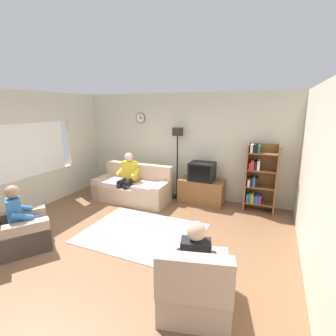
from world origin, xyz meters
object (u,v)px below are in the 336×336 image
object	(u,v)px
person_on_couch	(127,175)
person_in_right_armchair	(196,259)
armchair_near_bookshelf	(195,286)
armchair_near_window	(18,232)
couch	(133,188)
person_in_left_armchair	(22,214)
tv	(202,171)
tv_stand	(202,191)
bookshelf	(259,178)
floor_lamp	(177,143)

from	to	relation	value
person_on_couch	person_in_right_armchair	bearing A→B (deg)	-44.73
armchair_near_bookshelf	armchair_near_window	bearing A→B (deg)	179.13
couch	person_in_right_armchair	world-z (taller)	person_in_right_armchair
person_in_left_armchair	person_in_right_armchair	xyz separation A→B (m)	(3.05, -0.03, 0.00)
couch	tv	world-z (taller)	tv
tv_stand	person_in_right_armchair	size ratio (longest dim) A/B	0.98
armchair_near_window	tv	bearing A→B (deg)	54.69
person_on_couch	person_in_left_armchair	xyz separation A→B (m)	(-0.48, -2.52, -0.09)
tv	bookshelf	size ratio (longest dim) A/B	0.39
bookshelf	person_in_right_armchair	xyz separation A→B (m)	(-0.48, -3.27, -0.18)
person_on_couch	person_in_left_armchair	distance (m)	2.56
tv_stand	person_in_right_armchair	world-z (taller)	person_in_right_armchair
person_on_couch	tv	bearing A→B (deg)	19.56
tv_stand	armchair_near_window	distance (m)	3.96
couch	person_in_right_armchair	bearing A→B (deg)	-46.79
person_in_right_armchair	couch	bearing A→B (deg)	133.21
bookshelf	person_in_left_armchair	size ratio (longest dim) A/B	1.38
tv	person_in_right_armchair	world-z (taller)	person_in_right_armchair
tv	bookshelf	xyz separation A→B (m)	(1.30, 0.09, -0.03)
tv_stand	tv	xyz separation A→B (m)	(-0.00, -0.02, 0.52)
person_on_couch	bookshelf	bearing A→B (deg)	13.18
tv	person_in_right_armchair	distance (m)	3.29
tv_stand	floor_lamp	bearing A→B (deg)	171.93
tv	floor_lamp	world-z (taller)	floor_lamp
armchair_near_bookshelf	bookshelf	bearing A→B (deg)	82.30
tv_stand	tv	distance (m)	0.52
tv_stand	tv	bearing A→B (deg)	-90.00
person_in_left_armchair	tv	bearing A→B (deg)	54.68
tv_stand	armchair_near_bookshelf	bearing A→B (deg)	-75.47
bookshelf	tv_stand	bearing A→B (deg)	-176.96
couch	person_on_couch	xyz separation A→B (m)	(-0.08, -0.11, 0.39)
tv	person_on_couch	bearing A→B (deg)	-160.44
bookshelf	person_on_couch	size ratio (longest dim) A/B	1.25
couch	armchair_near_bookshelf	size ratio (longest dim) A/B	1.81
bookshelf	floor_lamp	bearing A→B (deg)	179.15
couch	person_in_left_armchair	size ratio (longest dim) A/B	1.71
person_in_left_armchair	person_in_right_armchair	size ratio (longest dim) A/B	1.00
armchair_near_bookshelf	person_in_left_armchair	world-z (taller)	person_in_left_armchair
tv	floor_lamp	xyz separation A→B (m)	(-0.70, 0.12, 0.63)
person_on_couch	person_in_left_armchair	size ratio (longest dim) A/B	1.11
tv_stand	person_on_couch	distance (m)	1.91
bookshelf	floor_lamp	size ratio (longest dim) A/B	0.84
tv_stand	floor_lamp	size ratio (longest dim) A/B	0.59
tv	floor_lamp	distance (m)	0.95
floor_lamp	tv	bearing A→B (deg)	-10.02
bookshelf	armchair_near_window	xyz separation A→B (m)	(-3.58, -3.31, -0.49)
tv_stand	armchair_near_bookshelf	xyz separation A→B (m)	(0.85, -3.28, -0.01)
tv_stand	person_in_left_armchair	world-z (taller)	person_in_left_armchair
armchair_near_bookshelf	person_in_right_armchair	distance (m)	0.33
couch	armchair_near_window	world-z (taller)	same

